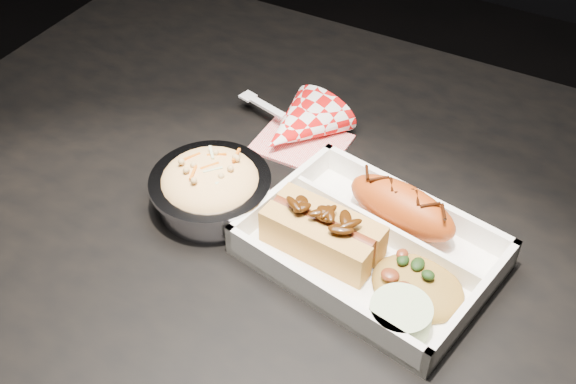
% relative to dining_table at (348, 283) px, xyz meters
% --- Properties ---
extents(dining_table, '(1.20, 0.80, 0.75)m').
position_rel_dining_table_xyz_m(dining_table, '(0.00, 0.00, 0.00)').
color(dining_table, black).
rests_on(dining_table, ground).
extents(food_tray, '(0.28, 0.22, 0.04)m').
position_rel_dining_table_xyz_m(food_tray, '(0.03, -0.03, 0.10)').
color(food_tray, white).
rests_on(food_tray, dining_table).
extents(fried_pastry, '(0.14, 0.08, 0.05)m').
position_rel_dining_table_xyz_m(fried_pastry, '(0.04, 0.03, 0.12)').
color(fried_pastry, '#B44512').
rests_on(fried_pastry, food_tray).
extents(hotdog, '(0.13, 0.07, 0.06)m').
position_rel_dining_table_xyz_m(hotdog, '(-0.02, -0.04, 0.12)').
color(hotdog, '#C89244').
rests_on(hotdog, food_tray).
extents(fried_rice_mound, '(0.11, 0.10, 0.03)m').
position_rel_dining_table_xyz_m(fried_rice_mound, '(0.10, -0.05, 0.11)').
color(fried_rice_mound, '#AA7D31').
rests_on(fried_rice_mound, food_tray).
extents(cupcake_liner, '(0.06, 0.06, 0.03)m').
position_rel_dining_table_xyz_m(cupcake_liner, '(0.10, -0.10, 0.11)').
color(cupcake_liner, '#B2C998').
rests_on(cupcake_liner, food_tray).
extents(foil_coleslaw_cup, '(0.14, 0.14, 0.07)m').
position_rel_dining_table_xyz_m(foil_coleslaw_cup, '(-0.16, -0.04, 0.12)').
color(foil_coleslaw_cup, silver).
rests_on(foil_coleslaw_cup, dining_table).
extents(napkin_fork, '(0.16, 0.13, 0.10)m').
position_rel_dining_table_xyz_m(napkin_fork, '(-0.13, 0.12, 0.11)').
color(napkin_fork, red).
rests_on(napkin_fork, dining_table).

